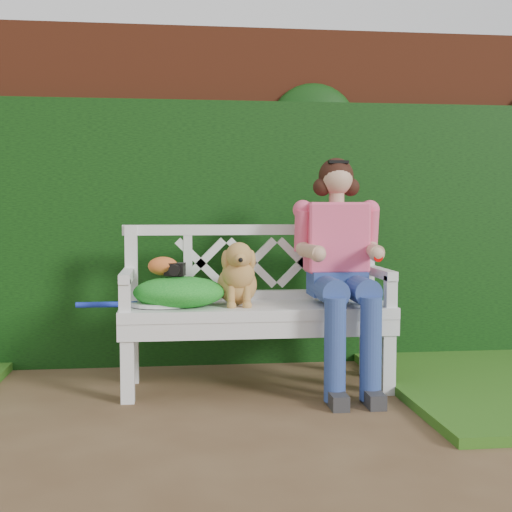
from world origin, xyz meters
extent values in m
plane|color=#513823|center=(0.00, 0.00, 0.00)|extent=(60.00, 60.00, 0.00)
cube|color=maroon|center=(0.00, 1.90, 1.10)|extent=(10.00, 0.30, 2.20)
cube|color=#13460E|center=(0.00, 1.68, 0.85)|extent=(10.00, 0.18, 1.70)
cube|color=black|center=(-0.08, 0.94, 0.68)|extent=(0.12, 0.10, 0.07)
ellipsoid|color=#CA5E27|center=(-0.15, 0.96, 0.70)|extent=(0.17, 0.13, 0.10)
camera|label=1|loc=(-0.08, -2.79, 1.02)|focal=48.00mm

